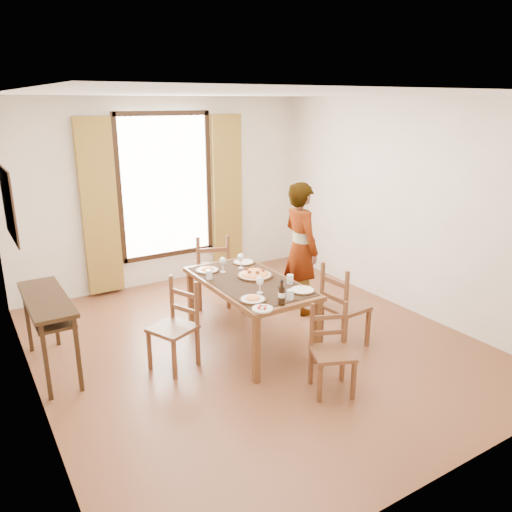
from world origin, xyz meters
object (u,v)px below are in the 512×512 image
console_table (47,308)px  pasta_platter (255,272)px  dining_table (249,287)px  man (301,249)px

console_table → pasta_platter: pasta_platter is taller
console_table → pasta_platter: size_ratio=3.00×
dining_table → man: (1.03, 0.45, 0.16)m
dining_table → pasta_platter: size_ratio=4.06×
pasta_platter → dining_table: bearing=-148.6°
dining_table → man: bearing=23.5°
dining_table → man: size_ratio=0.96×
console_table → dining_table: console_table is taller
console_table → man: 3.04m
console_table → pasta_platter: 2.17m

